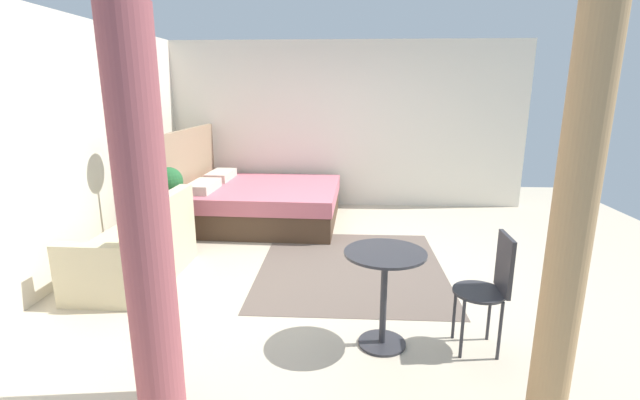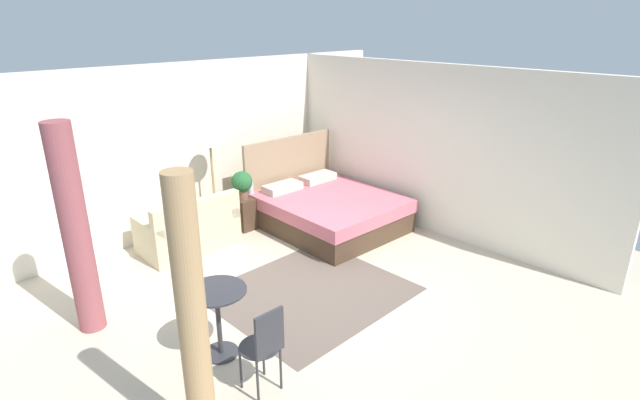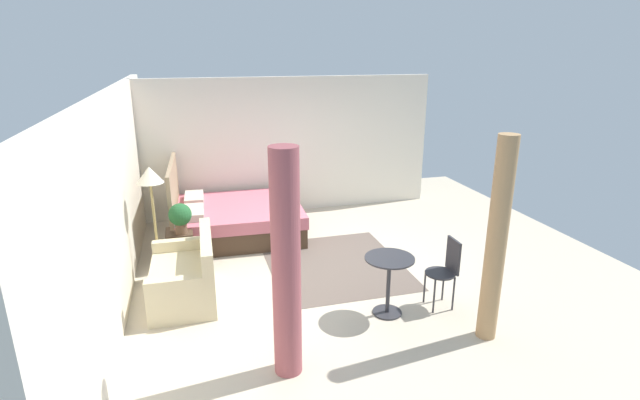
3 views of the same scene
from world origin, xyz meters
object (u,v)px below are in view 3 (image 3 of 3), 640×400
object	(u,v)px
couch	(186,277)
vase	(176,222)
bed	(234,218)
potted_plant	(180,216)
nightstand	(181,247)
balcony_table	(389,275)
cafe_chair_near_window	(447,267)
floor_lamp	(151,185)

from	to	relation	value
couch	vase	bearing A→B (deg)	5.36
bed	potted_plant	bearing A→B (deg)	140.34
nightstand	balcony_table	size ratio (longest dim) A/B	0.69
vase	cafe_chair_near_window	world-z (taller)	cafe_chair_near_window
couch	potted_plant	bearing A→B (deg)	1.89
cafe_chair_near_window	bed	bearing A→B (deg)	36.36
potted_plant	floor_lamp	distance (m)	0.75
nightstand	floor_lamp	world-z (taller)	floor_lamp
bed	balcony_table	xyz separation A→B (m)	(-3.12, -1.55, 0.21)
nightstand	floor_lamp	distance (m)	1.23
nightstand	vase	bearing A→B (deg)	19.70
potted_plant	floor_lamp	xyz separation A→B (m)	(-0.32, 0.33, 0.59)
bed	couch	xyz separation A→B (m)	(-2.06, 0.83, -0.02)
couch	floor_lamp	world-z (taller)	floor_lamp
nightstand	cafe_chair_near_window	distance (m)	3.91
vase	balcony_table	bearing A→B (deg)	-132.67
vase	floor_lamp	xyz separation A→B (m)	(-0.54, 0.25, 0.76)
potted_plant	vase	distance (m)	0.29
potted_plant	couch	bearing A→B (deg)	-178.11
balcony_table	cafe_chair_near_window	distance (m)	0.77
cafe_chair_near_window	couch	bearing A→B (deg)	70.99
bed	potted_plant	size ratio (longest dim) A/B	4.78
bed	nightstand	bearing A→B (deg)	136.22
couch	potted_plant	world-z (taller)	potted_plant
bed	balcony_table	bearing A→B (deg)	-153.66
vase	cafe_chair_near_window	bearing A→B (deg)	-125.39
potted_plant	vase	size ratio (longest dim) A/B	2.20
couch	potted_plant	xyz separation A→B (m)	(1.01, 0.03, 0.50)
vase	bed	bearing A→B (deg)	-48.99
bed	cafe_chair_near_window	distance (m)	3.91
nightstand	floor_lamp	size ratio (longest dim) A/B	0.32
potted_plant	balcony_table	world-z (taller)	potted_plant
potted_plant	floor_lamp	bearing A→B (deg)	133.42
nightstand	floor_lamp	bearing A→B (deg)	144.72
balcony_table	nightstand	bearing A→B (deg)	48.36
couch	cafe_chair_near_window	size ratio (longest dim) A/B	1.53
potted_plant	cafe_chair_near_window	distance (m)	3.82
balcony_table	couch	bearing A→B (deg)	65.87
potted_plant	nightstand	bearing A→B (deg)	21.53
nightstand	vase	xyz separation A→B (m)	(0.12, 0.04, 0.37)
nightstand	cafe_chair_near_window	xyz separation A→B (m)	(-2.20, -3.22, 0.28)
potted_plant	vase	world-z (taller)	potted_plant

